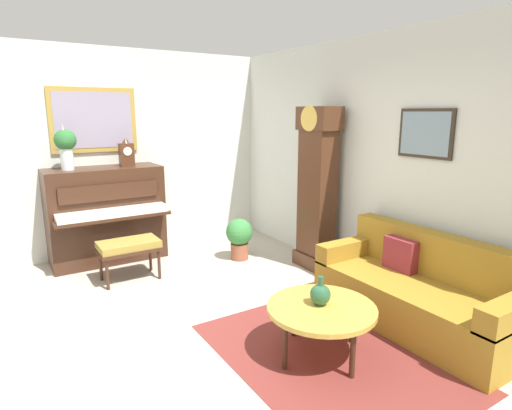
% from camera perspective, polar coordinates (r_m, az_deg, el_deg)
% --- Properties ---
extents(ground_plane, '(6.40, 6.00, 0.10)m').
position_cam_1_polar(ground_plane, '(4.14, -10.37, -16.71)').
color(ground_plane, '#B2A899').
extents(wall_left, '(0.13, 4.90, 2.80)m').
position_cam_1_polar(wall_left, '(6.14, -20.18, 6.67)').
color(wall_left, silver).
rests_on(wall_left, ground_plane).
extents(wall_back, '(5.30, 0.13, 2.80)m').
position_cam_1_polar(wall_back, '(5.02, 15.35, 5.77)').
color(wall_back, silver).
rests_on(wall_back, ground_plane).
extents(area_rug, '(2.10, 1.50, 0.01)m').
position_cam_1_polar(area_rug, '(3.70, 9.79, -19.53)').
color(area_rug, maroon).
rests_on(area_rug, ground_plane).
extents(piano, '(0.87, 1.44, 1.25)m').
position_cam_1_polar(piano, '(5.89, -19.64, -1.21)').
color(piano, '#3D2316').
rests_on(piano, ground_plane).
extents(piano_bench, '(0.42, 0.70, 0.48)m').
position_cam_1_polar(piano_bench, '(5.17, -16.89, -5.48)').
color(piano_bench, '#3D2316').
rests_on(piano_bench, ground_plane).
extents(grandfather_clock, '(0.52, 0.34, 2.03)m').
position_cam_1_polar(grandfather_clock, '(5.30, 8.26, 1.61)').
color(grandfather_clock, '#4C2B19').
rests_on(grandfather_clock, ground_plane).
extents(couch, '(1.90, 0.80, 0.84)m').
position_cam_1_polar(couch, '(4.28, 21.18, -10.95)').
color(couch, olive).
rests_on(couch, ground_plane).
extents(coffee_table, '(0.88, 0.88, 0.43)m').
position_cam_1_polar(coffee_table, '(3.52, 8.89, -13.87)').
color(coffee_table, gold).
rests_on(coffee_table, ground_plane).
extents(mantel_clock, '(0.13, 0.18, 0.38)m').
position_cam_1_polar(mantel_clock, '(5.83, -17.18, 6.75)').
color(mantel_clock, '#4C2B19').
rests_on(mantel_clock, piano).
extents(flower_vase, '(0.26, 0.26, 0.58)m').
position_cam_1_polar(flower_vase, '(5.68, -24.45, 7.50)').
color(flower_vase, silver).
rests_on(flower_vase, piano).
extents(green_jug, '(0.17, 0.17, 0.24)m').
position_cam_1_polar(green_jug, '(3.49, 8.72, -11.90)').
color(green_jug, '#234C33').
rests_on(green_jug, coffee_table).
extents(potted_plant, '(0.36, 0.36, 0.56)m').
position_cam_1_polar(potted_plant, '(5.67, -2.28, -4.24)').
color(potted_plant, '#935138').
rests_on(potted_plant, ground_plane).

